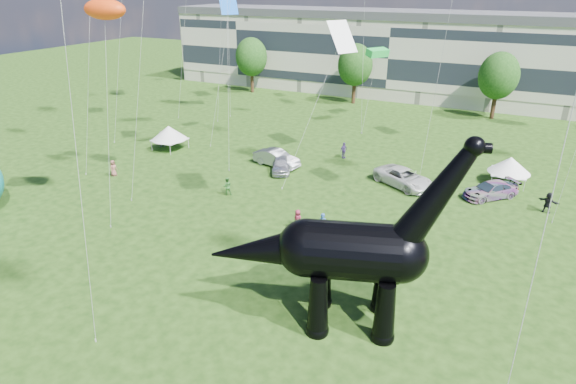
% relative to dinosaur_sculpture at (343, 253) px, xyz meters
% --- Properties ---
extents(ground, '(220.00, 220.00, 0.00)m').
position_rel_dinosaur_sculpture_xyz_m(ground, '(-4.71, -3.59, -4.29)').
color(ground, '#16330C').
rests_on(ground, ground).
extents(terrace_row, '(78.00, 11.00, 12.00)m').
position_rel_dinosaur_sculpture_xyz_m(terrace_row, '(-12.71, 58.41, 1.71)').
color(terrace_row, beige).
rests_on(terrace_row, ground).
extents(tree_far_left, '(5.20, 5.20, 9.44)m').
position_rel_dinosaur_sculpture_xyz_m(tree_far_left, '(-34.71, 49.41, 2.00)').
color(tree_far_left, '#382314').
rests_on(tree_far_left, ground).
extents(tree_mid_left, '(5.20, 5.20, 9.44)m').
position_rel_dinosaur_sculpture_xyz_m(tree_mid_left, '(-16.71, 49.41, 2.00)').
color(tree_mid_left, '#382314').
rests_on(tree_mid_left, ground).
extents(tree_mid_right, '(5.20, 5.20, 9.44)m').
position_rel_dinosaur_sculpture_xyz_m(tree_mid_right, '(3.29, 49.41, 2.00)').
color(tree_mid_right, '#382314').
rests_on(tree_mid_right, ground).
extents(dinosaur_sculpture, '(13.76, 6.30, 11.36)m').
position_rel_dinosaur_sculpture_xyz_m(dinosaur_sculpture, '(0.00, 0.00, 0.00)').
color(dinosaur_sculpture, black).
rests_on(dinosaur_sculpture, ground).
extents(car_silver, '(3.49, 4.64, 1.47)m').
position_rel_dinosaur_sculpture_xyz_m(car_silver, '(-13.40, 18.79, -3.55)').
color(car_silver, silver).
rests_on(car_silver, ground).
extents(car_grey, '(5.23, 2.63, 1.65)m').
position_rel_dinosaur_sculpture_xyz_m(car_grey, '(-14.49, 19.96, -3.47)').
color(car_grey, gray).
rests_on(car_grey, ground).
extents(car_white, '(6.42, 5.15, 1.62)m').
position_rel_dinosaur_sculpture_xyz_m(car_white, '(-1.63, 20.55, -3.48)').
color(car_white, silver).
rests_on(car_white, ground).
extents(car_dark, '(4.95, 5.00, 1.45)m').
position_rel_dinosaur_sculpture_xyz_m(car_dark, '(5.79, 21.31, -3.56)').
color(car_dark, '#595960').
rests_on(car_dark, ground).
extents(gazebo_near, '(4.02, 4.02, 2.61)m').
position_rel_dinosaur_sculpture_xyz_m(gazebo_near, '(6.89, 25.43, -2.46)').
color(gazebo_near, white).
rests_on(gazebo_near, ground).
extents(gazebo_left, '(4.22, 4.22, 2.70)m').
position_rel_dinosaur_sculpture_xyz_m(gazebo_left, '(-27.62, 19.29, -2.39)').
color(gazebo_left, silver).
rests_on(gazebo_left, ground).
extents(visitors, '(47.95, 42.44, 1.89)m').
position_rel_dinosaur_sculpture_xyz_m(visitors, '(-6.55, 12.60, -3.44)').
color(visitors, teal).
rests_on(visitors, ground).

